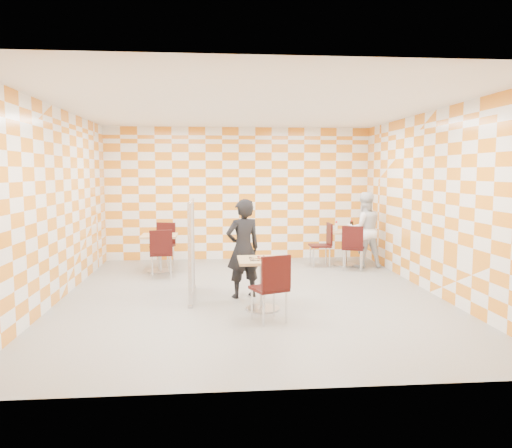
% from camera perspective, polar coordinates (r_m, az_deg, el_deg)
% --- Properties ---
extents(room_shell, '(7.00, 7.00, 7.00)m').
position_cam_1_polar(room_shell, '(8.45, -0.88, 2.60)').
color(room_shell, gray).
rests_on(room_shell, ground).
extents(main_table, '(0.70, 0.70, 0.75)m').
position_cam_1_polar(main_table, '(7.25, 0.76, -5.89)').
color(main_table, tan).
rests_on(main_table, ground).
extents(second_table, '(0.70, 0.70, 0.75)m').
position_cam_1_polar(second_table, '(10.82, 10.17, -2.02)').
color(second_table, tan).
rests_on(second_table, ground).
extents(empty_table, '(0.70, 0.70, 0.75)m').
position_cam_1_polar(empty_table, '(10.14, -10.99, -2.58)').
color(empty_table, tan).
rests_on(empty_table, ground).
extents(chair_main_front, '(0.55, 0.55, 0.92)m').
position_cam_1_polar(chair_main_front, '(6.60, 1.87, -6.76)').
color(chair_main_front, '#330B0A').
rests_on(chair_main_front, ground).
extents(chair_second_front, '(0.55, 0.55, 0.92)m').
position_cam_1_polar(chair_second_front, '(10.25, 11.01, -2.29)').
color(chair_second_front, '#330B0A').
rests_on(chair_second_front, ground).
extents(chair_second_side, '(0.43, 0.42, 0.92)m').
position_cam_1_polar(chair_second_side, '(10.60, 7.82, -1.96)').
color(chair_second_side, '#330B0A').
rests_on(chair_second_side, ground).
extents(chair_empty_near, '(0.47, 0.48, 0.92)m').
position_cam_1_polar(chair_empty_near, '(9.54, -10.80, -2.89)').
color(chair_empty_near, '#330B0A').
rests_on(chair_empty_near, ground).
extents(chair_empty_far, '(0.52, 0.53, 0.92)m').
position_cam_1_polar(chair_empty_far, '(10.73, -10.44, -1.91)').
color(chair_empty_far, '#330B0A').
rests_on(chair_empty_far, ground).
extents(partition, '(0.08, 1.38, 1.55)m').
position_cam_1_polar(partition, '(7.97, -7.39, -2.79)').
color(partition, white).
rests_on(partition, ground).
extents(man_dark, '(0.67, 0.55, 1.58)m').
position_cam_1_polar(man_dark, '(7.92, -1.48, -2.82)').
color(man_dark, black).
rests_on(man_dark, ground).
extents(man_white, '(0.80, 0.64, 1.58)m').
position_cam_1_polar(man_white, '(10.67, 12.24, -0.66)').
color(man_white, white).
rests_on(man_white, ground).
extents(pizza_on_foil, '(0.40, 0.40, 0.04)m').
position_cam_1_polar(pizza_on_foil, '(7.18, 0.77, -3.90)').
color(pizza_on_foil, silver).
rests_on(pizza_on_foil, main_table).
extents(sport_bottle, '(0.06, 0.06, 0.20)m').
position_cam_1_polar(sport_bottle, '(10.78, 9.16, -0.27)').
color(sport_bottle, white).
rests_on(sport_bottle, second_table).
extents(soda_bottle, '(0.07, 0.07, 0.23)m').
position_cam_1_polar(soda_bottle, '(10.81, 10.87, -0.21)').
color(soda_bottle, black).
rests_on(soda_bottle, second_table).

